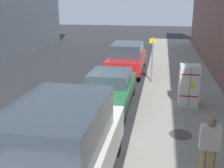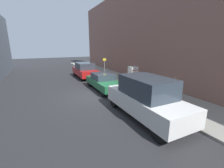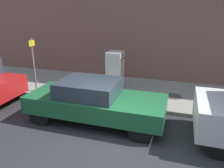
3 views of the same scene
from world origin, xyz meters
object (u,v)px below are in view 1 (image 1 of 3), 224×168
Objects in this scene: parked_sedan_green at (109,89)px; parked_van_white at (60,152)px; pedestrian_standing_near at (209,144)px; street_sign_post at (152,57)px; discarded_refrigerator at (189,86)px; parked_suv_red at (127,58)px.

parked_sedan_green is 0.88× the size of parked_van_white.
pedestrian_standing_near is 0.35× the size of parked_sedan_green.
street_sign_post is 3.82m from parked_sedan_green.
pedestrian_standing_near is at bearing 90.65° from discarded_refrigerator.
parked_van_white is (-0.00, 11.31, 0.18)m from parked_suv_red.
parked_van_white is at bearing 62.05° from discarded_refrigerator.
street_sign_post is at bearing -99.74° from parked_van_white.
discarded_refrigerator is 4.85m from pedestrian_standing_near.
discarded_refrigerator reaches higher than pedestrian_standing_near.
parked_van_white is (3.12, 5.88, 0.13)m from discarded_refrigerator.
pedestrian_standing_near is (-0.06, 4.85, 0.06)m from discarded_refrigerator.
parked_van_white is at bearing 90.00° from parked_suv_red.
discarded_refrigerator reaches higher than parked_sedan_green.
parked_suv_red is at bearing 47.74° from pedestrian_standing_near.
discarded_refrigerator is at bearing 31.22° from pedestrian_standing_near.
pedestrian_standing_near is at bearing 107.17° from parked_suv_red.
pedestrian_standing_near is 5.60m from parked_sedan_green.
parked_suv_red is (1.55, -2.26, -0.53)m from street_sign_post.
street_sign_post is 1.49× the size of pedestrian_standing_near.
discarded_refrigerator is 3.14m from parked_sedan_green.
street_sign_post is at bearing -63.65° from discarded_refrigerator.
parked_suv_red is 0.91× the size of parked_van_white.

